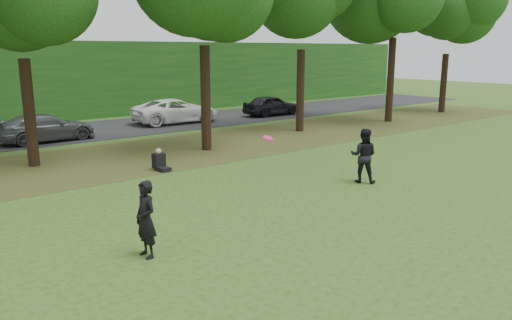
# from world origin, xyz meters

# --- Properties ---
(ground) EXTENTS (120.00, 120.00, 0.00)m
(ground) POSITION_xyz_m (0.00, 0.00, 0.00)
(ground) COLOR #294816
(ground) RESTS_ON ground
(leaf_litter) EXTENTS (60.00, 7.00, 0.01)m
(leaf_litter) POSITION_xyz_m (0.00, 13.00, 0.01)
(leaf_litter) COLOR #3F3116
(leaf_litter) RESTS_ON ground
(street) EXTENTS (70.00, 7.00, 0.02)m
(street) POSITION_xyz_m (0.00, 21.00, 0.01)
(street) COLOR black
(street) RESTS_ON ground
(far_hedge) EXTENTS (70.00, 3.00, 5.00)m
(far_hedge) POSITION_xyz_m (0.00, 27.00, 2.50)
(far_hedge) COLOR #174714
(far_hedge) RESTS_ON ground
(player_left) EXTENTS (0.43, 0.64, 1.71)m
(player_left) POSITION_xyz_m (-3.66, 3.13, 0.86)
(player_left) COLOR black
(player_left) RESTS_ON ground
(player_right) EXTENTS (1.08, 1.14, 1.85)m
(player_right) POSITION_xyz_m (4.98, 4.20, 0.93)
(player_right) COLOR black
(player_right) RESTS_ON ground
(parked_cars) EXTENTS (36.03, 3.98, 1.48)m
(parked_cars) POSITION_xyz_m (0.12, 19.86, 0.73)
(parked_cars) COLOR black
(parked_cars) RESTS_ON street
(frisbee) EXTENTS (0.38, 0.36, 0.16)m
(frisbee) POSITION_xyz_m (0.34, 3.76, 2.11)
(frisbee) COLOR #F91575
(frisbee) RESTS_ON ground
(seated_person) EXTENTS (0.45, 0.75, 0.83)m
(seated_person) POSITION_xyz_m (0.45, 10.10, 0.31)
(seated_person) COLOR black
(seated_person) RESTS_ON ground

